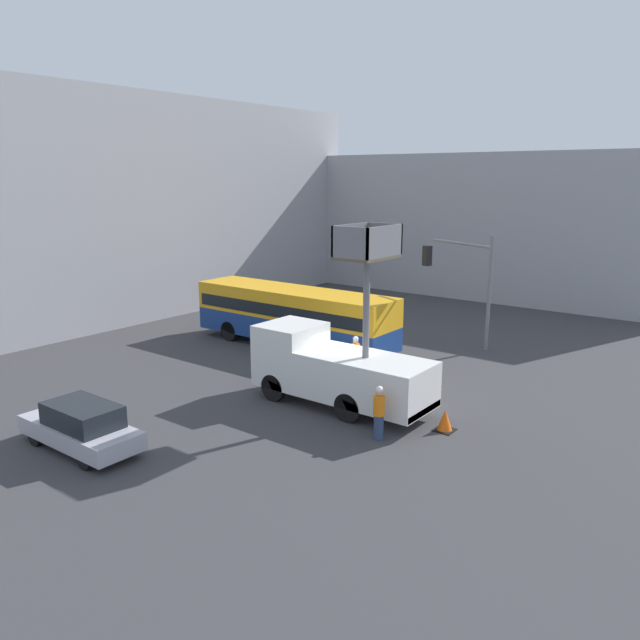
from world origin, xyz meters
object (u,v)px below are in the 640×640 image
object	(u,v)px
road_worker_directing	(355,357)
utility_truck	(336,366)
parked_car_curbside	(81,426)
city_bus	(294,313)
traffic_cone_near_truck	(445,421)
traffic_light_pole	(467,274)
road_worker_near_truck	(379,413)

from	to	relation	value
road_worker_directing	utility_truck	bearing A→B (deg)	-15.09
parked_car_curbside	road_worker_directing	bearing A→B (deg)	-14.58
city_bus	traffic_cone_near_truck	distance (m)	12.09
traffic_cone_near_truck	parked_car_curbside	bearing A→B (deg)	134.57
utility_truck	traffic_light_pole	size ratio (longest dim) A/B	1.22
city_bus	traffic_cone_near_truck	world-z (taller)	city_bus
road_worker_near_truck	traffic_light_pole	bearing A→B (deg)	109.98
road_worker_near_truck	parked_car_curbside	bearing A→B (deg)	-128.81
utility_truck	road_worker_near_truck	distance (m)	3.43
parked_car_curbside	utility_truck	bearing A→B (deg)	-27.05
utility_truck	road_worker_directing	bearing A→B (deg)	21.44
city_bus	road_worker_directing	world-z (taller)	city_bus
road_worker_directing	traffic_cone_near_truck	world-z (taller)	road_worker_directing
traffic_light_pole	road_worker_directing	xyz separation A→B (m)	(-6.29, 2.02, -2.96)
traffic_light_pole	road_worker_near_truck	xyz separation A→B (m)	(-11.01, -2.11, -2.98)
traffic_cone_near_truck	traffic_light_pole	bearing A→B (deg)	21.18
traffic_light_pole	road_worker_directing	world-z (taller)	traffic_light_pole
city_bus	utility_truck	bearing A→B (deg)	130.04
road_worker_near_truck	road_worker_directing	bearing A→B (deg)	140.34
traffic_light_pole	road_worker_directing	bearing A→B (deg)	162.16
utility_truck	road_worker_directing	xyz separation A→B (m)	(3.06, 1.20, -0.60)
utility_truck	traffic_cone_near_truck	bearing A→B (deg)	-86.02
utility_truck	road_worker_near_truck	size ratio (longest dim) A/B	3.80
city_bus	parked_car_curbside	distance (m)	13.65
city_bus	traffic_cone_near_truck	size ratio (longest dim) A/B	14.70
utility_truck	traffic_cone_near_truck	xyz separation A→B (m)	(0.30, -4.33, -1.18)
city_bus	road_worker_directing	bearing A→B (deg)	145.85
road_worker_near_truck	parked_car_curbside	xyz separation A→B (m)	(-6.32, 7.00, -0.15)
city_bus	traffic_light_pole	xyz separation A→B (m)	(3.94, -7.36, 2.16)
city_bus	traffic_light_pole	bearing A→B (deg)	-162.20
city_bus	parked_car_curbside	size ratio (longest dim) A/B	2.47
traffic_light_pole	parked_car_curbside	distance (m)	18.28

